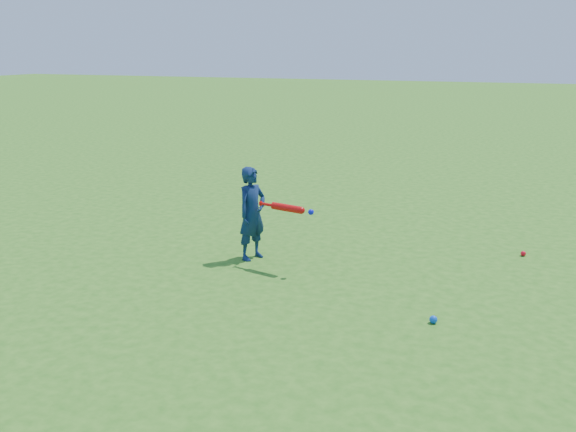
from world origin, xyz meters
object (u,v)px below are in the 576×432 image
(child, at_px, (252,213))
(ground_ball_blue, at_px, (433,320))
(ground_ball_red, at_px, (523,254))
(bat_swing, at_px, (289,208))

(child, bearing_deg, ground_ball_blue, -95.37)
(ground_ball_red, relative_size, ground_ball_blue, 0.86)
(child, height_order, bat_swing, child)
(ground_ball_red, distance_m, bat_swing, 2.85)
(child, xyz_separation_m, ground_ball_blue, (2.24, -1.07, -0.50))
(child, height_order, ground_ball_blue, child)
(child, xyz_separation_m, ground_ball_red, (2.92, 1.23, -0.51))
(child, distance_m, ground_ball_red, 3.21)
(ground_ball_blue, xyz_separation_m, bat_swing, (-1.72, 0.89, 0.65))
(child, relative_size, ground_ball_blue, 14.98)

